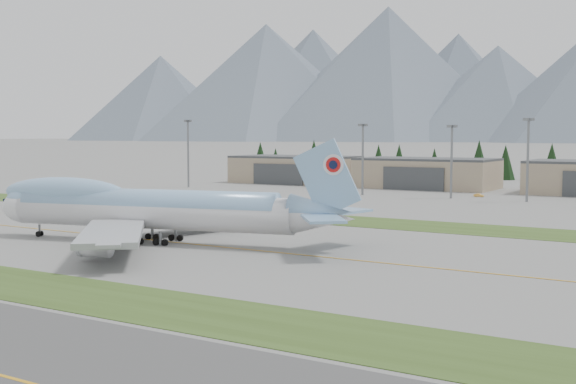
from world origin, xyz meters
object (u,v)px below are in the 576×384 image
Objects in this scene: boeing_747_freighter at (148,208)px; hangar_center at (427,173)px; hangar_left at (295,169)px; service_vehicle_b at (479,197)px; service_vehicle_a at (344,190)px.

hangar_center is (-4.59, 152.01, -0.69)m from boeing_747_freighter.
hangar_left reaches higher than service_vehicle_b.
hangar_center is at bearing 54.09° from service_vehicle_a.
boeing_747_freighter is 126.47m from service_vehicle_b.
boeing_747_freighter is at bearing 174.92° from service_vehicle_b.
hangar_center reaches higher than service_vehicle_b.
hangar_left is at bearing 98.75° from boeing_747_freighter.
service_vehicle_b is (82.19, -27.73, -5.39)m from hangar_left.
hangar_left is at bearing 147.54° from service_vehicle_a.
service_vehicle_b is at bearing 67.04° from boeing_747_freighter.
hangar_left is 55.00m from hangar_center.
hangar_left reaches higher than service_vehicle_a.
service_vehicle_a is (-25.18, 127.00, -6.08)m from boeing_747_freighter.
boeing_747_freighter is 163.28m from hangar_left.
service_vehicle_a is (34.41, -25.01, -5.39)m from hangar_left.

